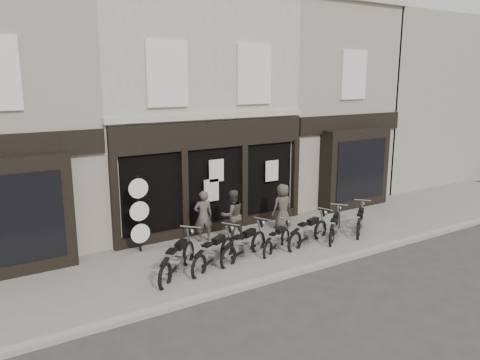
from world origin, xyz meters
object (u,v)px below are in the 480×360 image
motorcycle_6 (360,223)px  motorcycle_2 (244,247)px  motorcycle_5 (335,229)px  man_right (282,206)px  motorcycle_0 (178,262)px  motorcycle_1 (214,255)px  man_left (203,216)px  man_centre (232,215)px  advert_sign_post (139,217)px  motorcycle_4 (308,234)px  motorcycle_3 (277,242)px

motorcycle_6 → motorcycle_2: bearing=139.3°
motorcycle_2 → motorcycle_5: motorcycle_2 is taller
man_right → motorcycle_0: bearing=16.6°
motorcycle_2 → motorcycle_0: bearing=157.4°
motorcycle_1 → motorcycle_5: bearing=-30.6°
motorcycle_0 → man_right: bearing=-24.3°
motorcycle_5 → man_left: man_left is taller
man_centre → motorcycle_6: bearing=163.4°
motorcycle_0 → man_centre: 3.09m
man_right → advert_sign_post: (-5.00, 0.51, 0.29)m
motorcycle_4 → man_right: man_right is taller
motorcycle_5 → man_left: 4.37m
man_centre → motorcycle_1: bearing=49.6°
motorcycle_1 → motorcycle_6: motorcycle_1 is taller
man_centre → man_right: (2.08, 0.05, -0.04)m
motorcycle_4 → advert_sign_post: advert_sign_post is taller
motorcycle_3 → motorcycle_4: motorcycle_4 is taller
motorcycle_3 → motorcycle_5: size_ratio=0.96×
motorcycle_5 → motorcycle_4: bearing=141.4°
motorcycle_1 → motorcycle_3: 2.25m
motorcycle_6 → man_centre: bearing=119.3°
motorcycle_2 → motorcycle_3: bearing=-21.7°
motorcycle_4 → motorcycle_6: (2.32, 0.01, -0.02)m
motorcycle_0 → motorcycle_3: bearing=-42.5°
motorcycle_6 → man_right: size_ratio=1.11×
motorcycle_2 → motorcycle_3: (1.21, 0.02, -0.07)m
motorcycle_3 → man_left: 2.52m
motorcycle_2 → advert_sign_post: advert_sign_post is taller
motorcycle_4 → man_right: (0.22, 1.66, 0.49)m
motorcycle_1 → advert_sign_post: (-1.36, 2.13, 0.77)m
motorcycle_1 → motorcycle_3: size_ratio=1.19×
motorcycle_3 → motorcycle_2: bearing=151.7°
motorcycle_5 → advert_sign_post: (-5.91, 2.17, 0.80)m
motorcycle_3 → motorcycle_5: motorcycle_5 is taller
motorcycle_6 → man_centre: 4.51m
motorcycle_1 → motorcycle_6: (5.73, -0.03, -0.03)m
motorcycle_3 → motorcycle_4: (1.16, -0.10, 0.07)m
motorcycle_0 → motorcycle_4: (4.51, -0.09, -0.02)m
man_left → man_centre: 0.94m
motorcycle_0 → motorcycle_3: motorcycle_0 is taller
motorcycle_6 → motorcycle_4: bearing=140.5°
man_centre → advert_sign_post: bearing=-6.6°
motorcycle_5 → motorcycle_0: bearing=140.5°
man_left → man_centre: bearing=168.0°
motorcycle_4 → motorcycle_3: bearing=157.3°
motorcycle_3 → motorcycle_4: bearing=-34.1°
motorcycle_0 → man_centre: size_ratio=1.15×
motorcycle_3 → motorcycle_5: 2.30m
man_centre → man_right: bearing=-174.2°
man_centre → advert_sign_post: size_ratio=0.67×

